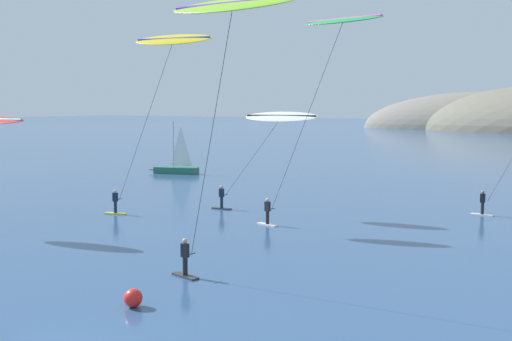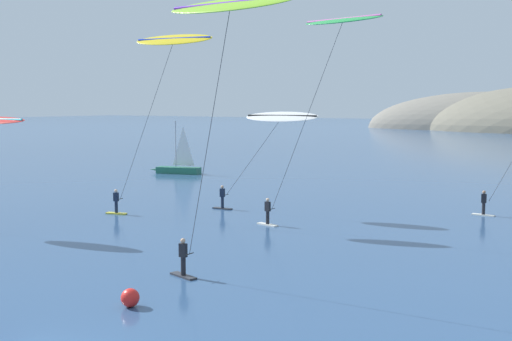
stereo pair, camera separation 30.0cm
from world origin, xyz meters
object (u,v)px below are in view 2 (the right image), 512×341
(sailboat_near, at_px, (176,168))
(kitesurfer_lime, at_px, (227,24))
(kitesurfer_green, at_px, (335,39))
(marker_buoy, at_px, (130,298))
(kitesurfer_white, at_px, (277,123))
(kitesurfer_yellow, at_px, (170,51))

(sailboat_near, xyz_separation_m, kitesurfer_lime, (29.68, -32.28, 10.07))
(kitesurfer_green, distance_m, marker_buoy, 19.14)
(marker_buoy, bearing_deg, kitesurfer_lime, 72.25)
(kitesurfer_white, bearing_deg, marker_buoy, -74.03)
(kitesurfer_green, relative_size, marker_buoy, 17.72)
(kitesurfer_white, bearing_deg, sailboat_near, 144.17)
(kitesurfer_yellow, distance_m, marker_buoy, 21.42)
(kitesurfer_green, xyz_separation_m, kitesurfer_white, (-6.47, 4.57, -4.85))
(kitesurfer_lime, relative_size, marker_buoy, 16.98)
(sailboat_near, distance_m, kitesurfer_white, 28.26)
(sailboat_near, xyz_separation_m, kitesurfer_green, (28.93, -20.78, 10.44))
(kitesurfer_green, height_order, marker_buoy, kitesurfer_green)
(kitesurfer_white, distance_m, marker_buoy, 22.02)
(sailboat_near, distance_m, kitesurfer_yellow, 29.48)
(kitesurfer_white, distance_m, kitesurfer_lime, 18.17)
(kitesurfer_white, xyz_separation_m, marker_buoy, (5.84, -20.40, -5.89))
(sailboat_near, height_order, kitesurfer_green, kitesurfer_green)
(kitesurfer_green, height_order, kitesurfer_lime, kitesurfer_green)
(kitesurfer_yellow, relative_size, kitesurfer_green, 0.97)
(kitesurfer_yellow, height_order, kitesurfer_green, kitesurfer_green)
(kitesurfer_green, height_order, kitesurfer_white, kitesurfer_green)
(kitesurfer_green, xyz_separation_m, marker_buoy, (-0.63, -15.84, -10.73))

